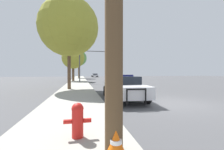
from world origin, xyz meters
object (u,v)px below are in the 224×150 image
Objects in this scene: tree_sidewalk_mid at (73,58)px; car_background_oncoming at (115,77)px; fire_hydrant at (78,119)px; tree_sidewalk_near at (69,27)px; police_car at (123,87)px; traffic_cone at (116,143)px; car_background_distant at (95,75)px; traffic_light at (91,59)px; tree_sidewalk_far at (79,58)px.

car_background_oncoming is at bearing 29.74° from tree_sidewalk_mid.
fire_hydrant is 23.90m from tree_sidewalk_mid.
fire_hydrant is 0.17× the size of car_background_oncoming.
car_background_oncoming is 0.57× the size of tree_sidewalk_near.
tree_sidewalk_near is (-8.49, -18.17, 4.95)m from car_background_oncoming.
car_background_oncoming is (7.58, 28.58, 0.17)m from fire_hydrant.
tree_sidewalk_near is at bearing -88.98° from tree_sidewalk_mid.
traffic_cone is (-1.96, -6.29, -0.38)m from police_car.
police_car is 10.99× the size of traffic_cone.
car_background_distant is at bearing 84.12° from fire_hydrant.
traffic_light is (-0.94, 14.39, 2.91)m from police_car.
police_car is at bearing 63.77° from fire_hydrant.
tree_sidewalk_near reaches higher than car_background_distant.
traffic_light is at bearing 87.16° from traffic_cone.
traffic_cone is (-1.03, -20.68, -3.29)m from traffic_light.
tree_sidewalk_mid is at bearing -93.32° from tree_sidewalk_far.
tree_sidewalk_near is (-0.91, 10.41, 5.12)m from fire_hydrant.
tree_sidewalk_near is 1.10× the size of tree_sidewalk_far.
police_car is 1.11× the size of car_background_oncoming.
fire_hydrant is (-2.64, -5.36, -0.19)m from police_car.
tree_sidewalk_mid is (-2.85, 3.84, 0.54)m from traffic_light.
police_car is at bearing -86.28° from traffic_light.
tree_sidewalk_far is at bearing 88.82° from tree_sidewalk_near.
tree_sidewalk_mid is at bearing -74.82° from police_car.
police_car is at bearing 73.15° from car_background_oncoming.
fire_hydrant is at bearing 126.23° from traffic_cone.
car_background_oncoming is 1.15× the size of car_background_distant.
tree_sidewalk_far is at bearing 96.76° from traffic_light.
police_car is 23.74m from car_background_oncoming.
traffic_cone is at bearing -92.84° from traffic_light.
traffic_light is 10.42× the size of traffic_cone.
traffic_light is 20.97m from traffic_cone.
tree_sidewalk_mid reaches higher than traffic_cone.
car_background_distant is (5.05, 49.00, 0.12)m from fire_hydrant.
traffic_light is (1.71, 19.75, 3.10)m from fire_hydrant.
traffic_light is at bearing 74.35° from tree_sidewalk_near.
tree_sidewalk_near is 17.31× the size of traffic_cone.
traffic_cone is at bearing -53.77° from fire_hydrant.
tree_sidewalk_near reaches higher than car_background_oncoming.
tree_sidewalk_far is 1.23× the size of tree_sidewalk_mid.
tree_sidewalk_mid is (-0.79, -13.57, -1.25)m from tree_sidewalk_far.
tree_sidewalk_near is 13.27m from tree_sidewalk_mid.
traffic_light is 9.91m from tree_sidewalk_near.
fire_hydrant is 0.10× the size of tree_sidewalk_near.
police_car is at bearing -54.90° from tree_sidewalk_near.
tree_sidewalk_mid is (-1.14, 23.60, 3.65)m from fire_hydrant.
police_car is 1.06× the size of traffic_light.
police_car reaches higher than fire_hydrant.
car_background_distant is 13.86m from tree_sidewalk_far.
tree_sidewalk_mid is at bearing -107.27° from car_background_distant.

